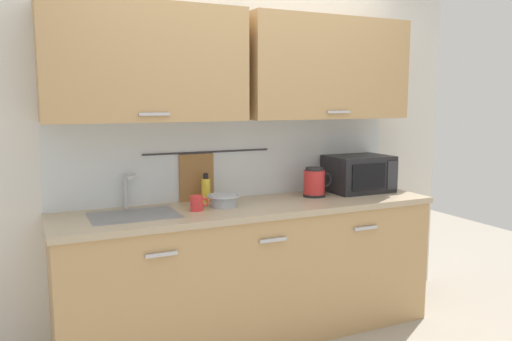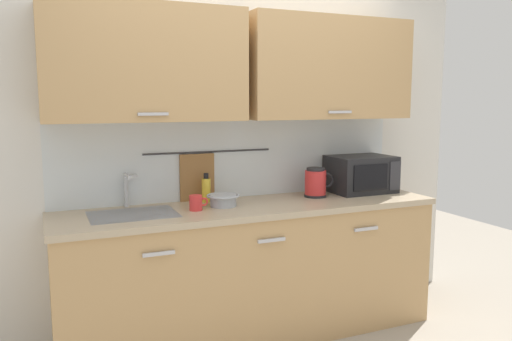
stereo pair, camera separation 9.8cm
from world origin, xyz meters
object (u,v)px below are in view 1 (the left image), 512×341
(microwave, at_px, (358,174))
(dish_soap_bottle, at_px, (206,190))
(electric_kettle, at_px, (315,182))
(mug_near_sink, at_px, (197,203))
(mixing_bowl, at_px, (224,200))

(microwave, height_order, dish_soap_bottle, microwave)
(electric_kettle, height_order, mug_near_sink, electric_kettle)
(microwave, bearing_deg, mixing_bowl, -175.84)
(electric_kettle, bearing_deg, microwave, 4.99)
(electric_kettle, relative_size, mixing_bowl, 1.06)
(mixing_bowl, bearing_deg, electric_kettle, 3.69)
(mug_near_sink, bearing_deg, mixing_bowl, 13.95)
(mug_near_sink, xyz_separation_m, mixing_bowl, (0.19, 0.05, -0.00))
(electric_kettle, distance_m, mixing_bowl, 0.72)
(electric_kettle, relative_size, mug_near_sink, 1.89)
(microwave, distance_m, mixing_bowl, 1.12)
(electric_kettle, height_order, mixing_bowl, electric_kettle)
(microwave, relative_size, electric_kettle, 2.03)
(mixing_bowl, bearing_deg, microwave, 4.16)
(mixing_bowl, bearing_deg, mug_near_sink, -166.05)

